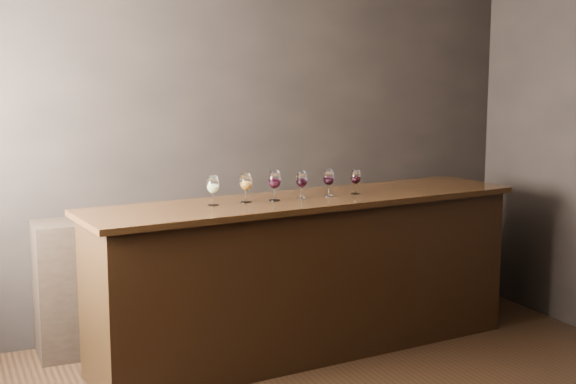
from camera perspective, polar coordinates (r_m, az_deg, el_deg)
name	(u,v)px	position (r m, az deg, el deg)	size (l,w,h in m)	color
room_shell	(321,117)	(4.27, 2.35, 5.38)	(5.02, 4.52, 2.81)	black
bar_counter	(307,278)	(5.85, 1.35, -6.15)	(3.15, 0.68, 1.10)	black
bar_top	(307,200)	(5.72, 1.37, -0.61)	(3.26, 0.76, 0.04)	black
back_bar_shelf	(218,273)	(6.26, -4.97, -5.73)	(2.73, 0.40, 0.98)	black
glass_white	(213,186)	(5.41, -5.36, 0.46)	(0.09, 0.09, 0.20)	white
glass_amber	(246,183)	(5.51, -3.01, 0.66)	(0.09, 0.09, 0.20)	white
glass_red_a	(275,180)	(5.58, -0.97, 0.84)	(0.09, 0.09, 0.21)	white
glass_red_b	(302,180)	(5.67, 0.97, 0.84)	(0.08, 0.08, 0.19)	white
glass_red_c	(329,178)	(5.78, 2.91, 1.00)	(0.08, 0.08, 0.19)	white
glass_red_d	(356,178)	(5.89, 4.83, 1.03)	(0.08, 0.08, 0.18)	white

